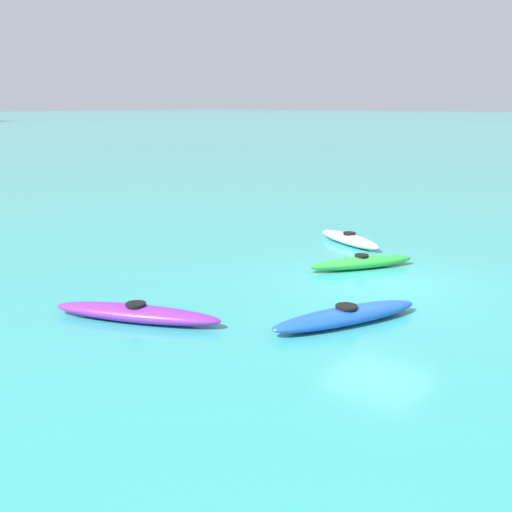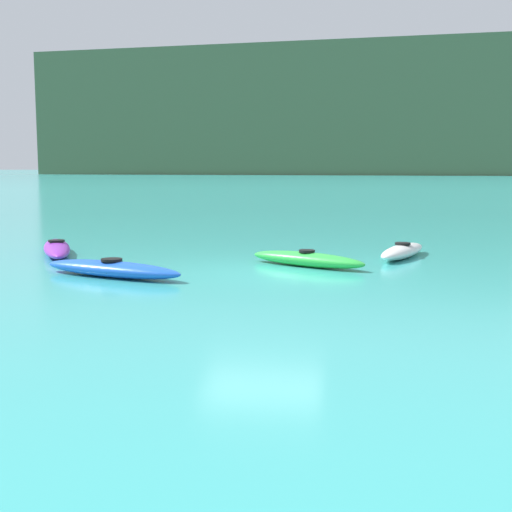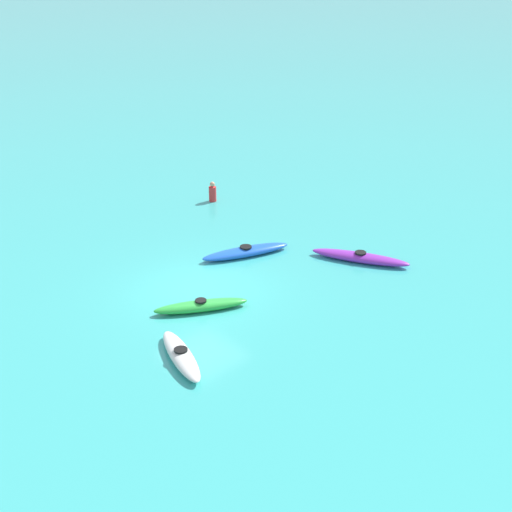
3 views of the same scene
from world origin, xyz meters
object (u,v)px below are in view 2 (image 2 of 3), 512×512
object	(u,v)px
kayak_purple	(57,248)
kayak_blue	(112,269)
kayak_green	(307,259)
kayak_white	(402,251)

from	to	relation	value
kayak_purple	kayak_blue	bearing A→B (deg)	-51.50
kayak_blue	kayak_purple	size ratio (longest dim) A/B	0.97
kayak_green	kayak_white	world-z (taller)	same
kayak_white	kayak_blue	bearing A→B (deg)	-148.21
kayak_white	kayak_green	bearing A→B (deg)	-141.48
kayak_green	kayak_blue	world-z (taller)	same
kayak_blue	kayak_purple	bearing A→B (deg)	128.50
kayak_green	kayak_purple	distance (m)	6.42
kayak_green	kayak_purple	xyz separation A→B (m)	(-6.30, 1.23, -0.00)
kayak_white	kayak_blue	world-z (taller)	same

